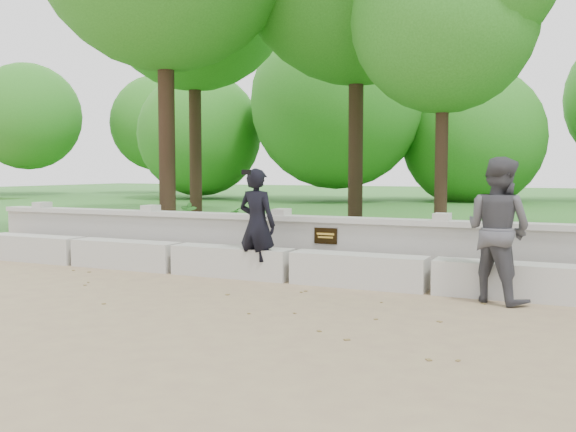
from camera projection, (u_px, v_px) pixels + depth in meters
ground at (226, 307)px, 7.55m from camera, size 80.00×80.00×0.00m
lawn at (448, 217)px, 20.25m from camera, size 40.00×22.00×0.25m
concrete_bench at (292, 266)px, 9.26m from camera, size 11.90×0.45×0.45m
parapet_wall at (311, 244)px, 9.88m from camera, size 12.50×0.35×0.90m
man_main at (257, 224)px, 9.34m from camera, size 0.64×0.57×1.63m
visitor_left at (498, 230)px, 7.78m from camera, size 1.07×0.99×1.77m
tree_near_right at (444, 6)px, 10.84m from camera, size 3.15×3.15×5.71m
shrub_a at (188, 218)px, 13.62m from camera, size 0.41×0.34×0.67m
shrub_b at (363, 236)px, 10.26m from camera, size 0.39×0.42×0.62m
shrub_d at (235, 223)px, 12.46m from camera, size 0.40×0.43×0.63m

